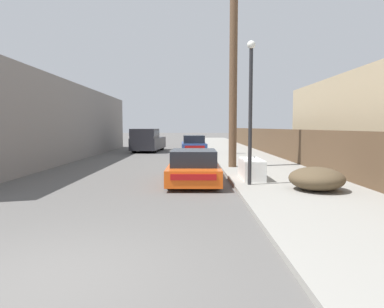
{
  "coord_description": "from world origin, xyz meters",
  "views": [
    {
      "loc": [
        1.83,
        -4.27,
        1.99
      ],
      "look_at": [
        1.77,
        11.23,
        0.76
      ],
      "focal_mm": 32.0,
      "sensor_mm": 36.0,
      "label": 1
    }
  ],
  "objects_px": {
    "car_parked_mid": "(195,145)",
    "pickup_truck": "(149,140)",
    "parked_sports_car_red": "(195,168)",
    "brush_pile": "(318,179)",
    "utility_pole": "(235,71)",
    "street_lamp": "(252,102)",
    "discarded_fridge": "(253,169)",
    "pedestrian": "(234,141)"
  },
  "relations": [
    {
      "from": "car_parked_mid",
      "to": "pickup_truck",
      "type": "bearing_deg",
      "value": 141.99
    },
    {
      "from": "parked_sports_car_red",
      "to": "brush_pile",
      "type": "distance_m",
      "value": 4.18
    },
    {
      "from": "utility_pole",
      "to": "street_lamp",
      "type": "distance_m",
      "value": 5.29
    },
    {
      "from": "car_parked_mid",
      "to": "pickup_truck",
      "type": "height_order",
      "value": "pickup_truck"
    },
    {
      "from": "pickup_truck",
      "to": "utility_pole",
      "type": "bearing_deg",
      "value": 120.17
    },
    {
      "from": "discarded_fridge",
      "to": "utility_pole",
      "type": "xyz_separation_m",
      "value": [
        -0.24,
        3.73,
        4.07
      ]
    },
    {
      "from": "street_lamp",
      "to": "brush_pile",
      "type": "bearing_deg",
      "value": -28.47
    },
    {
      "from": "car_parked_mid",
      "to": "brush_pile",
      "type": "xyz_separation_m",
      "value": [
        3.58,
        -14.75,
        -0.19
      ]
    },
    {
      "from": "street_lamp",
      "to": "discarded_fridge",
      "type": "bearing_deg",
      "value": 77.6
    },
    {
      "from": "parked_sports_car_red",
      "to": "pickup_truck",
      "type": "height_order",
      "value": "pickup_truck"
    },
    {
      "from": "pickup_truck",
      "to": "street_lamp",
      "type": "xyz_separation_m",
      "value": [
        5.44,
        -16.45,
        1.87
      ]
    },
    {
      "from": "car_parked_mid",
      "to": "utility_pole",
      "type": "xyz_separation_m",
      "value": [
        1.79,
        -8.78,
        3.9
      ]
    },
    {
      "from": "utility_pole",
      "to": "discarded_fridge",
      "type": "bearing_deg",
      "value": -86.24
    },
    {
      "from": "pedestrian",
      "to": "street_lamp",
      "type": "bearing_deg",
      "value": -94.39
    },
    {
      "from": "utility_pole",
      "to": "street_lamp",
      "type": "bearing_deg",
      "value": -90.37
    },
    {
      "from": "discarded_fridge",
      "to": "pickup_truck",
      "type": "height_order",
      "value": "pickup_truck"
    },
    {
      "from": "parked_sports_car_red",
      "to": "utility_pole",
      "type": "relative_size",
      "value": 0.48
    },
    {
      "from": "discarded_fridge",
      "to": "brush_pile",
      "type": "distance_m",
      "value": 2.72
    },
    {
      "from": "parked_sports_car_red",
      "to": "brush_pile",
      "type": "xyz_separation_m",
      "value": [
        3.63,
        -2.06,
        -0.08
      ]
    },
    {
      "from": "pickup_truck",
      "to": "parked_sports_car_red",
      "type": "bearing_deg",
      "value": 107.93
    },
    {
      "from": "parked_sports_car_red",
      "to": "pedestrian",
      "type": "relative_size",
      "value": 2.45
    },
    {
      "from": "car_parked_mid",
      "to": "utility_pole",
      "type": "relative_size",
      "value": 0.49
    },
    {
      "from": "pickup_truck",
      "to": "pedestrian",
      "type": "bearing_deg",
      "value": 156.12
    },
    {
      "from": "car_parked_mid",
      "to": "pedestrian",
      "type": "xyz_separation_m",
      "value": [
        2.75,
        -0.81,
        0.35
      ]
    },
    {
      "from": "discarded_fridge",
      "to": "pedestrian",
      "type": "xyz_separation_m",
      "value": [
        0.72,
        11.69,
        0.52
      ]
    },
    {
      "from": "discarded_fridge",
      "to": "parked_sports_car_red",
      "type": "relative_size",
      "value": 0.44
    },
    {
      "from": "parked_sports_car_red",
      "to": "brush_pile",
      "type": "height_order",
      "value": "parked_sports_car_red"
    },
    {
      "from": "discarded_fridge",
      "to": "pickup_truck",
      "type": "xyz_separation_m",
      "value": [
        -5.72,
        15.19,
        0.44
      ]
    },
    {
      "from": "discarded_fridge",
      "to": "utility_pole",
      "type": "height_order",
      "value": "utility_pole"
    },
    {
      "from": "street_lamp",
      "to": "car_parked_mid",
      "type": "bearing_deg",
      "value": 97.28
    },
    {
      "from": "street_lamp",
      "to": "brush_pile",
      "type": "relative_size",
      "value": 2.74
    },
    {
      "from": "parked_sports_car_red",
      "to": "utility_pole",
      "type": "bearing_deg",
      "value": 65.27
    },
    {
      "from": "car_parked_mid",
      "to": "brush_pile",
      "type": "bearing_deg",
      "value": -78.31
    },
    {
      "from": "parked_sports_car_red",
      "to": "pickup_truck",
      "type": "relative_size",
      "value": 0.77
    },
    {
      "from": "brush_pile",
      "to": "street_lamp",
      "type": "bearing_deg",
      "value": 151.53
    },
    {
      "from": "pedestrian",
      "to": "car_parked_mid",
      "type": "bearing_deg",
      "value": 163.56
    },
    {
      "from": "utility_pole",
      "to": "pedestrian",
      "type": "bearing_deg",
      "value": 83.11
    },
    {
      "from": "car_parked_mid",
      "to": "pickup_truck",
      "type": "xyz_separation_m",
      "value": [
        -3.68,
        2.68,
        0.27
      ]
    },
    {
      "from": "discarded_fridge",
      "to": "brush_pile",
      "type": "height_order",
      "value": "discarded_fridge"
    },
    {
      "from": "car_parked_mid",
      "to": "street_lamp",
      "type": "relative_size",
      "value": 0.94
    },
    {
      "from": "pickup_truck",
      "to": "pedestrian",
      "type": "relative_size",
      "value": 3.18
    },
    {
      "from": "street_lamp",
      "to": "pedestrian",
      "type": "relative_size",
      "value": 2.68
    }
  ]
}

